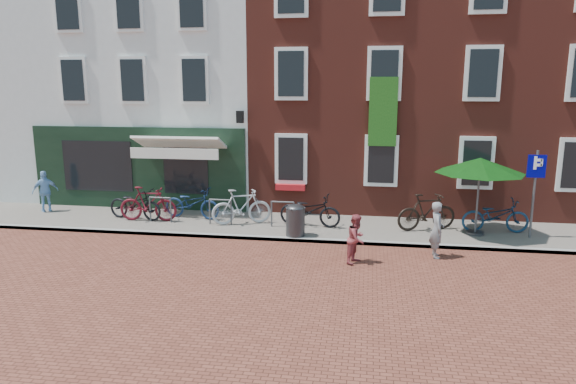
% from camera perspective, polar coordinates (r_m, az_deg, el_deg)
% --- Properties ---
extents(ground, '(80.00, 80.00, 0.00)m').
position_cam_1_polar(ground, '(15.26, -3.19, -5.33)').
color(ground, brown).
extents(sidewalk, '(24.00, 3.00, 0.10)m').
position_cam_1_polar(sidewalk, '(16.50, 1.30, -3.81)').
color(sidewalk, slate).
rests_on(sidewalk, ground).
extents(building_stucco, '(8.00, 8.00, 9.00)m').
position_cam_1_polar(building_stucco, '(22.74, -12.20, 11.57)').
color(building_stucco, silver).
rests_on(building_stucco, ground).
extents(building_brick_mid, '(6.00, 8.00, 10.00)m').
position_cam_1_polar(building_brick_mid, '(21.29, 6.11, 13.11)').
color(building_brick_mid, maroon).
rests_on(building_brick_mid, ground).
extents(building_brick_right, '(6.00, 8.00, 10.00)m').
position_cam_1_polar(building_brick_right, '(21.82, 22.43, 12.28)').
color(building_brick_right, maroon).
rests_on(building_brick_right, ground).
extents(filler_left, '(7.00, 8.00, 9.00)m').
position_cam_1_polar(filler_left, '(26.35, -27.89, 10.49)').
color(filler_left, silver).
rests_on(filler_left, ground).
extents(litter_bin, '(0.55, 0.55, 1.02)m').
position_cam_1_polar(litter_bin, '(15.20, 0.82, -2.93)').
color(litter_bin, '#353437').
rests_on(litter_bin, sidewalk).
extents(parking_sign, '(0.50, 0.07, 2.55)m').
position_cam_1_polar(parking_sign, '(16.37, 25.47, 1.17)').
color(parking_sign, '#4C4C4F').
rests_on(parking_sign, sidewalk).
extents(parasol, '(2.58, 2.58, 2.39)m').
position_cam_1_polar(parasol, '(16.04, 20.34, 3.04)').
color(parasol, '#4C4C4F').
rests_on(parasol, sidewalk).
extents(woman, '(0.39, 0.57, 1.49)m').
position_cam_1_polar(woman, '(14.16, 16.01, -4.00)').
color(woman, slate).
rests_on(woman, ground).
extents(boy, '(0.69, 0.76, 1.27)m').
position_cam_1_polar(boy, '(13.34, 7.53, -5.10)').
color(boy, '#973A3E').
rests_on(boy, ground).
extents(cafe_person, '(0.87, 0.81, 1.44)m').
position_cam_1_polar(cafe_person, '(19.95, -25.07, 0.08)').
color(cafe_person, '#84B1DC').
rests_on(cafe_person, sidewalk).
extents(bicycle_0, '(2.04, 1.04, 1.02)m').
position_cam_1_polar(bicycle_0, '(17.79, -16.42, -1.28)').
color(bicycle_0, black).
rests_on(bicycle_0, sidewalk).
extents(bicycle_1, '(1.92, 0.66, 1.14)m').
position_cam_1_polar(bicycle_1, '(17.44, -15.09, -1.27)').
color(bicycle_1, '#570F19').
rests_on(bicycle_1, sidewalk).
extents(bicycle_2, '(2.03, 0.96, 1.02)m').
position_cam_1_polar(bicycle_2, '(17.49, -10.47, -1.21)').
color(bicycle_2, '#14284D').
rests_on(bicycle_2, sidewalk).
extents(bicycle_3, '(1.95, 1.19, 1.14)m').
position_cam_1_polar(bicycle_3, '(16.53, -5.13, -1.61)').
color(bicycle_3, '#B5B5B8').
rests_on(bicycle_3, sidewalk).
extents(bicycle_4, '(2.03, 0.98, 1.02)m').
position_cam_1_polar(bicycle_4, '(16.27, 2.42, -1.99)').
color(bicycle_4, black).
rests_on(bicycle_4, sidewalk).
extents(bicycle_5, '(1.96, 1.18, 1.14)m').
position_cam_1_polar(bicycle_5, '(16.35, 14.96, -2.12)').
color(bicycle_5, black).
rests_on(bicycle_5, sidewalk).
extents(bicycle_6, '(1.99, 0.79, 1.02)m').
position_cam_1_polar(bicycle_6, '(16.78, 21.78, -2.42)').
color(bicycle_6, '#14314F').
rests_on(bicycle_6, sidewalk).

